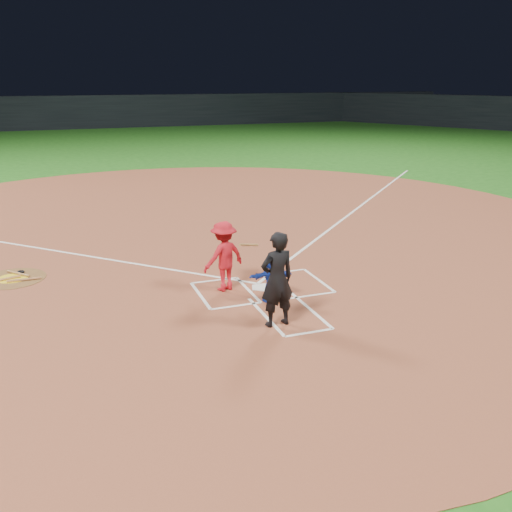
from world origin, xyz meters
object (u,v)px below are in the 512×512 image
object	(u,v)px
home_plate	(262,287)
umpire	(277,279)
batter_at_plate	(224,256)
on_deck_circle	(12,279)
catcher	(272,278)

from	to	relation	value
home_plate	umpire	world-z (taller)	umpire
batter_at_plate	home_plate	bearing A→B (deg)	-12.54
on_deck_circle	catcher	distance (m)	6.97
home_plate	on_deck_circle	world-z (taller)	home_plate
on_deck_circle	batter_at_plate	distance (m)	5.74
on_deck_circle	catcher	world-z (taller)	catcher
home_plate	batter_at_plate	distance (m)	1.27
home_plate	umpire	xyz separation A→B (m)	(-0.49, -2.20, 1.02)
on_deck_circle	umpire	xyz separation A→B (m)	(5.44, -5.06, 1.03)
home_plate	on_deck_circle	bearing A→B (deg)	-25.79
catcher	umpire	distance (m)	1.43
catcher	umpire	size ratio (longest dim) A/B	0.55
on_deck_circle	umpire	size ratio (longest dim) A/B	0.82
umpire	batter_at_plate	bearing A→B (deg)	-86.35
on_deck_circle	umpire	bearing A→B (deg)	-42.93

